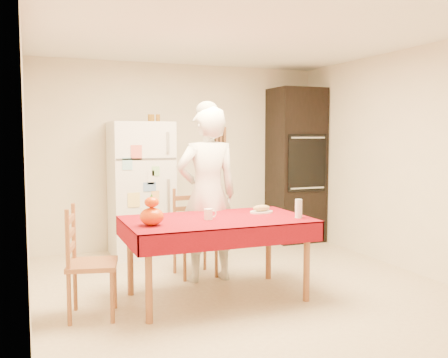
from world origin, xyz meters
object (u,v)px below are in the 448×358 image
chair_left (84,258)px  coffee_mug (208,214)px  bread_plate (261,212)px  dining_table (217,226)px  oven_cabinet (296,165)px  wine_glass (299,209)px  refrigerator (141,189)px  chair_far (193,229)px  pumpkin_lower (152,216)px  seated_woman (207,195)px

chair_left → coffee_mug: size_ratio=9.50×
chair_left → bread_plate: chair_left is taller
dining_table → coffee_mug: (-0.10, -0.04, 0.12)m
oven_cabinet → dining_table: 2.85m
dining_table → wine_glass: bearing=-19.3°
oven_cabinet → chair_left: size_ratio=2.32×
refrigerator → dining_table: refrigerator is taller
chair_far → pumpkin_lower: 1.26m
bread_plate → dining_table: bearing=-165.4°
seated_woman → pumpkin_lower: bearing=44.2°
seated_woman → pumpkin_lower: seated_woman is taller
refrigerator → chair_left: refrigerator is taller
pumpkin_lower → chair_far: bearing=55.1°
chair_far → oven_cabinet: bearing=28.4°
refrigerator → coffee_mug: 2.01m
refrigerator → oven_cabinet: oven_cabinet is taller
refrigerator → seated_woman: seated_woman is taller
chair_left → pumpkin_lower: chair_left is taller
chair_left → seated_woman: size_ratio=0.52×
chair_far → wine_glass: 1.35m
chair_far → pumpkin_lower: (-0.70, -1.00, 0.33)m
dining_table → pumpkin_lower: (-0.65, -0.13, 0.15)m
pumpkin_lower → wine_glass: bearing=-5.0°
oven_cabinet → bread_plate: bearing=-128.0°
coffee_mug → pumpkin_lower: size_ratio=0.48×
pumpkin_lower → wine_glass: wine_glass is taller
oven_cabinet → seated_woman: (-1.87, -1.42, -0.19)m
refrigerator → coffee_mug: refrigerator is taller
wine_glass → pumpkin_lower: bearing=175.0°
dining_table → coffee_mug: 0.16m
oven_cabinet → wine_glass: size_ratio=12.50×
refrigerator → pumpkin_lower: bearing=-99.7°
refrigerator → chair_left: size_ratio=1.79×
wine_glass → bread_plate: bearing=116.4°
wine_glass → bread_plate: (-0.20, 0.39, -0.08)m
bread_plate → oven_cabinet: bearing=52.0°
dining_table → chair_left: (-1.21, -0.05, -0.18)m
seated_woman → pumpkin_lower: size_ratio=8.82×
oven_cabinet → bread_plate: (-1.46, -1.87, -0.33)m
chair_left → bread_plate: (1.74, 0.19, 0.26)m
dining_table → coffee_mug: size_ratio=17.00×
dining_table → refrigerator: bearing=98.4°
dining_table → bread_plate: 0.55m
dining_table → coffee_mug: coffee_mug is taller
refrigerator → bread_plate: size_ratio=7.08×
chair_left → wine_glass: size_ratio=5.40×
chair_far → chair_left: size_ratio=1.00×
pumpkin_lower → wine_glass: size_ratio=1.18×
seated_woman → coffee_mug: bearing=72.0°
dining_table → seated_woman: bearing=78.6°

